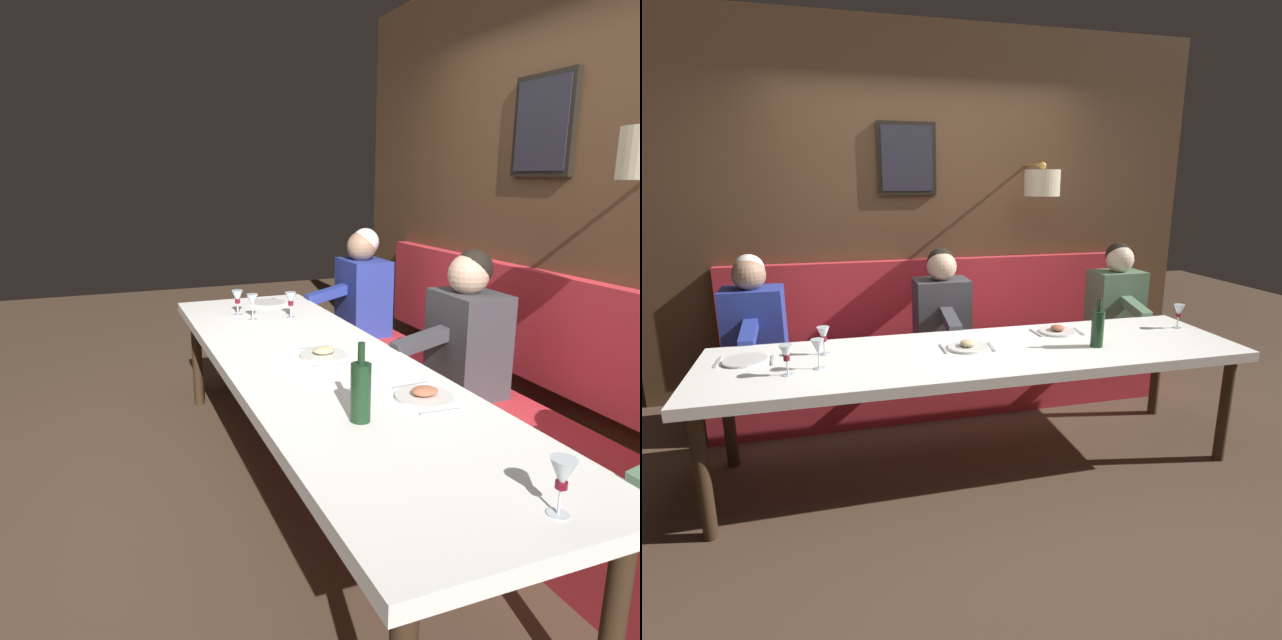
{
  "view_description": "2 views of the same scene",
  "coord_description": "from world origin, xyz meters",
  "views": [
    {
      "loc": [
        -0.96,
        -2.49,
        1.62
      ],
      "look_at": [
        0.05,
        0.1,
        0.92
      ],
      "focal_mm": 32.42,
      "sensor_mm": 36.0,
      "label": 1
    },
    {
      "loc": [
        -2.78,
        0.83,
        1.7
      ],
      "look_at": [
        0.05,
        0.1,
        0.92
      ],
      "focal_mm": 28.83,
      "sensor_mm": 36.0,
      "label": 2
    }
  ],
  "objects": [
    {
      "name": "diner_near",
      "position": [
        0.88,
        0.03,
        0.82
      ],
      "size": [
        0.6,
        0.4,
        0.79
      ],
      "color": "#3D3D42",
      "rests_on": "banquette_bench"
    },
    {
      "name": "ground_plane",
      "position": [
        0.0,
        0.0,
        0.0
      ],
      "size": [
        12.0,
        12.0,
        0.0
      ],
      "primitive_type": "plane",
      "color": "#4C3828"
    },
    {
      "name": "place_setting_1",
      "position": [
        0.14,
        1.32,
        0.75
      ],
      "size": [
        0.24,
        0.31,
        0.01
      ],
      "color": "silver",
      "rests_on": "dining_table"
    },
    {
      "name": "wine_bottle",
      "position": [
        -0.1,
        -0.71,
        0.86
      ],
      "size": [
        0.08,
        0.08,
        0.3
      ],
      "color": "#19381E",
      "rests_on": "dining_table"
    },
    {
      "name": "wine_glass_3",
      "position": [
        -0.08,
        0.92,
        0.86
      ],
      "size": [
        0.07,
        0.07,
        0.16
      ],
      "color": "silver",
      "rests_on": "dining_table"
    },
    {
      "name": "diner_middle",
      "position": [
        0.88,
        1.36,
        0.82
      ],
      "size": [
        0.6,
        0.4,
        0.79
      ],
      "color": "#283893",
      "rests_on": "banquette_bench"
    },
    {
      "name": "diner_nearest",
      "position": [
        0.88,
        -1.43,
        0.82
      ],
      "size": [
        0.6,
        0.4,
        0.79
      ],
      "color": "#567A5B",
      "rests_on": "banquette_bench"
    },
    {
      "name": "wine_glass_2",
      "position": [
        0.16,
        0.89,
        0.86
      ],
      "size": [
        0.07,
        0.07,
        0.16
      ],
      "color": "silver",
      "rests_on": "dining_table"
    },
    {
      "name": "wine_glass_1",
      "position": [
        -0.14,
        1.08,
        0.86
      ],
      "size": [
        0.07,
        0.07,
        0.16
      ],
      "color": "silver",
      "rests_on": "dining_table"
    },
    {
      "name": "banquette_bench",
      "position": [
        0.89,
        0.0,
        0.23
      ],
      "size": [
        0.52,
        3.37,
        0.45
      ],
      "primitive_type": "cube",
      "color": "red",
      "rests_on": "ground_plane"
    },
    {
      "name": "wine_glass_0",
      "position": [
        0.13,
        -1.45,
        0.86
      ],
      "size": [
        0.07,
        0.07,
        0.16
      ],
      "color": "silver",
      "rests_on": "dining_table"
    },
    {
      "name": "place_setting_2",
      "position": [
        0.23,
        -0.61,
        0.75
      ],
      "size": [
        0.24,
        0.32,
        0.05
      ],
      "color": "silver",
      "rests_on": "dining_table"
    },
    {
      "name": "dining_table",
      "position": [
        0.0,
        0.0,
        0.68
      ],
      "size": [
        0.9,
        3.17,
        0.74
      ],
      "color": "white",
      "rests_on": "ground_plane"
    },
    {
      "name": "place_setting_0",
      "position": [
        0.05,
        0.06,
        0.75
      ],
      "size": [
        0.24,
        0.31,
        0.05
      ],
      "color": "silver",
      "rests_on": "dining_table"
    },
    {
      "name": "back_wall_panel",
      "position": [
        1.46,
        -0.01,
        1.36
      ],
      "size": [
        0.59,
        4.57,
        2.9
      ],
      "color": "brown",
      "rests_on": "ground_plane"
    }
  ]
}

